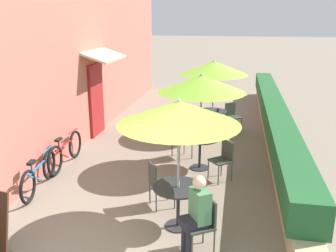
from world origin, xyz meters
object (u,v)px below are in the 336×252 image
object	(u,v)px
patio_umbrella_far	(214,68)
bicycle_leaning	(39,174)
patio_umbrella_mid	(202,84)
patio_umbrella_near	(179,113)
patio_table_near	(178,196)
cafe_chair_far_left	(232,115)
cafe_chair_mid_right	(179,139)
cafe_chair_far_right	(191,122)
seated_patron_near_left	(196,212)
cafe_chair_mid_left	(223,157)
cafe_chair_near_right	(158,181)
patio_table_mid	(200,146)
coffee_cup_mid	(196,138)
coffee_cup_far	(218,110)
patio_table_far	(212,117)
cafe_chair_near_left	(203,221)
bicycle_second	(65,152)

from	to	relation	value
patio_umbrella_far	bicycle_leaning	xyz separation A→B (m)	(-3.18, -4.31, -1.65)
patio_umbrella_mid	patio_umbrella_far	distance (m)	2.59
patio_umbrella_near	patio_table_near	bearing A→B (deg)	0.00
patio_umbrella_near	cafe_chair_far_left	xyz separation A→B (m)	(0.75, 5.67, -1.48)
cafe_chair_mid_right	cafe_chair_far_right	distance (m)	1.54
patio_umbrella_mid	cafe_chair_far_right	xyz separation A→B (m)	(-0.47, 2.07, -1.48)
seated_patron_near_left	patio_umbrella_mid	size ratio (longest dim) A/B	0.56
patio_umbrella_near	cafe_chair_mid_left	bearing A→B (deg)	72.30
patio_umbrella_far	patio_table_near	bearing A→B (deg)	-92.08
cafe_chair_near_right	cafe_chair_far_right	bearing A→B (deg)	146.59
patio_table_mid	bicycle_leaning	size ratio (longest dim) A/B	0.48
seated_patron_near_left	cafe_chair_mid_right	xyz separation A→B (m)	(-0.84, 3.76, -0.17)
patio_table_near	patio_umbrella_near	distance (m)	1.43
patio_table_near	coffee_cup_mid	distance (m)	2.44
patio_table_near	coffee_cup_far	xyz separation A→B (m)	(0.35, 5.08, 0.23)
cafe_chair_mid_left	cafe_chair_mid_right	bearing A→B (deg)	5.71
cafe_chair_near_right	cafe_chair_far_left	distance (m)	5.21
cafe_chair_far_left	bicycle_leaning	bearing A→B (deg)	15.48
patio_table_far	patio_umbrella_far	size ratio (longest dim) A/B	0.38
cafe_chair_near_left	patio_umbrella_mid	xyz separation A→B (m)	(-0.38, 3.18, 1.48)
seated_patron_near_left	cafe_chair_near_left	bearing A→B (deg)	-90.00
cafe_chair_near_right	patio_table_far	world-z (taller)	cafe_chair_near_right
coffee_cup_far	patio_table_far	bearing A→B (deg)	154.79
patio_umbrella_mid	cafe_chair_mid_right	world-z (taller)	patio_umbrella_mid
patio_table_near	coffee_cup_far	distance (m)	5.10
patio_umbrella_mid	cafe_chair_far_left	distance (m)	3.50
coffee_cup_mid	patio_table_far	world-z (taller)	coffee_cup_mid
cafe_chair_mid_right	patio_umbrella_near	bearing A→B (deg)	-32.49
cafe_chair_near_left	cafe_chair_mid_left	distance (m)	2.66
patio_table_near	cafe_chair_mid_left	size ratio (longest dim) A/B	0.97
patio_table_mid	cafe_chair_mid_left	distance (m)	0.77
patio_umbrella_far	patio_table_mid	bearing A→B (deg)	-92.07
patio_umbrella_mid	coffee_cup_mid	xyz separation A→B (m)	(-0.08, -0.15, -1.21)
cafe_chair_mid_left	patio_table_far	world-z (taller)	cafe_chair_mid_left
patio_table_mid	coffee_cup_far	size ratio (longest dim) A/B	9.42
cafe_chair_far_left	bicycle_second	world-z (taller)	cafe_chair_far_left
seated_patron_near_left	bicycle_second	world-z (taller)	seated_patron_near_left
patio_umbrella_near	patio_table_mid	world-z (taller)	patio_umbrella_near
patio_umbrella_mid	bicycle_leaning	size ratio (longest dim) A/B	1.26
patio_table_near	cafe_chair_far_right	bearing A→B (deg)	94.68
cafe_chair_near_left	cafe_chair_near_right	distance (m)	1.54
cafe_chair_far_left	cafe_chair_near_left	bearing A→B (deg)	50.75
cafe_chair_mid_left	patio_umbrella_far	world-z (taller)	patio_umbrella_far
patio_umbrella_far	patio_umbrella_mid	bearing A→B (deg)	-92.07
cafe_chair_mid_right	bicycle_leaning	size ratio (longest dim) A/B	0.49
cafe_chair_near_left	patio_table_far	bearing A→B (deg)	-29.30
cafe_chair_far_right	cafe_chair_far_left	bearing A→B (deg)	5.71
patio_table_mid	bicycle_second	bearing A→B (deg)	-171.97
patio_table_far	bicycle_leaning	distance (m)	5.36
patio_table_near	cafe_chair_near_right	distance (m)	0.77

